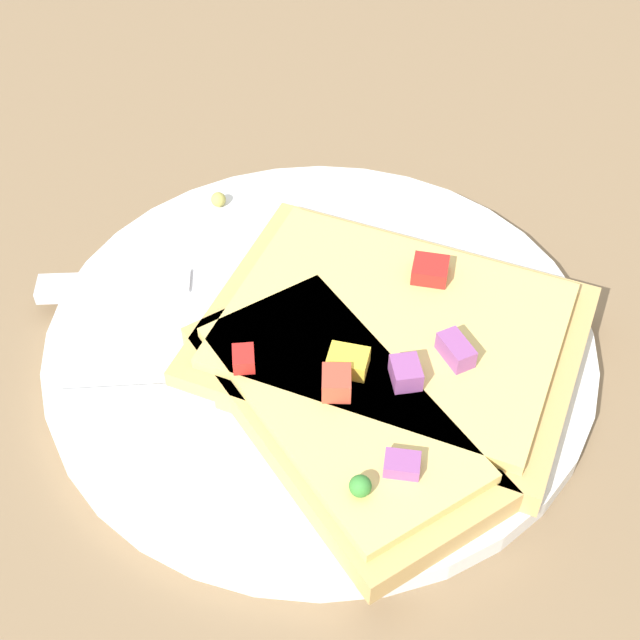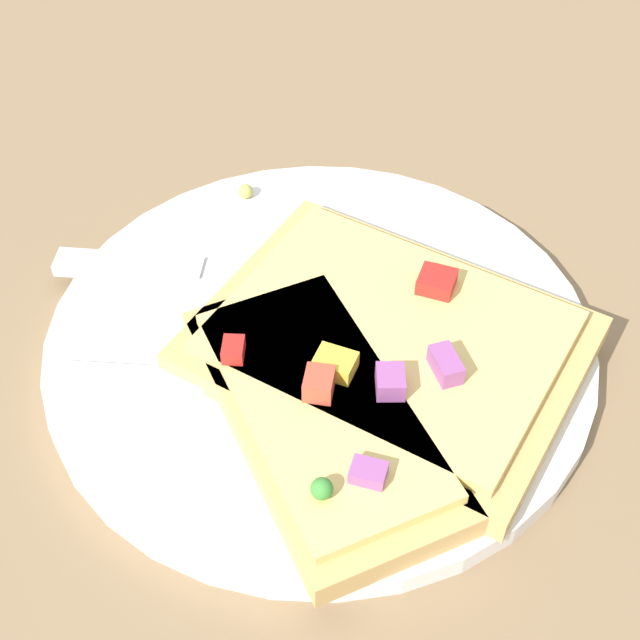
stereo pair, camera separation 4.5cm
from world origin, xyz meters
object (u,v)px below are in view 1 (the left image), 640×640
plate (320,341)px  pizza_slice_corner (338,411)px  pizza_slice_main (392,335)px  fork (287,384)px  knife (207,283)px

plate → pizza_slice_corner: 0.06m
pizza_slice_corner → pizza_slice_main: bearing=117.1°
fork → knife: size_ratio=0.97×
fork → pizza_slice_corner: 0.03m
plate → pizza_slice_main: size_ratio=1.24×
plate → pizza_slice_main: pizza_slice_main is taller
plate → fork: fork is taller
plate → knife: (0.03, -0.06, 0.01)m
pizza_slice_corner → plate: bearing=155.7°
fork → pizza_slice_corner: pizza_slice_corner is taller
knife → pizza_slice_main: pizza_slice_main is taller
plate → fork: bearing=32.1°
plate → pizza_slice_corner: bearing=64.7°
knife → pizza_slice_main: size_ratio=0.85×
knife → pizza_slice_corner: (-0.01, 0.11, 0.01)m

